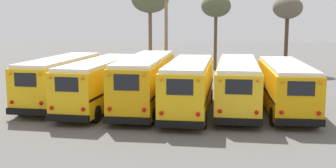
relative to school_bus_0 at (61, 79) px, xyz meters
name	(u,v)px	position (x,y,z in m)	size (l,w,h in m)	color
ground_plane	(167,110)	(7.20, -0.58, -1.70)	(160.00, 160.00, 0.00)	#5B5956
school_bus_0	(61,79)	(0.00, 0.00, 0.00)	(2.61, 9.59, 3.12)	yellow
school_bus_1	(100,82)	(2.88, -0.63, -0.03)	(2.75, 10.33, 3.07)	yellow
school_bus_2	(146,81)	(5.76, -0.31, 0.08)	(2.75, 10.93, 3.31)	#E5A00C
school_bus_3	(189,85)	(8.65, -1.29, 0.01)	(2.59, 9.66, 3.17)	yellow
school_bus_4	(238,83)	(11.53, 0.21, -0.03)	(2.57, 10.75, 3.07)	yellow
school_bus_5	(285,85)	(14.41, 0.10, -0.07)	(2.86, 10.02, 3.00)	#E5A00C
utility_pole	(166,33)	(5.37, 10.38, 2.73)	(1.80, 0.28, 8.55)	#75604C
bare_tree_0	(288,9)	(16.80, 20.55, 4.95)	(3.13, 3.13, 7.98)	#473323
bare_tree_1	(150,0)	(3.10, 14.68, 5.79)	(3.66, 3.66, 8.96)	brown
bare_tree_2	(216,7)	(9.24, 20.42, 5.20)	(3.21, 3.21, 8.22)	brown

